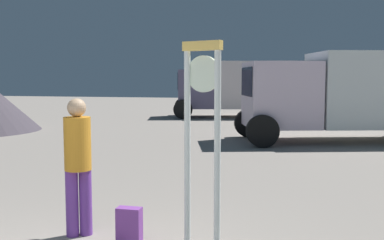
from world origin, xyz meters
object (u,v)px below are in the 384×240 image
Objects in this scene: person_near_clock at (78,160)px; box_truck_far at (245,86)px; standing_clock at (202,125)px; box_truck_near at (367,92)px; backpack at (130,226)px.

box_truck_far is (-0.14, 17.35, 0.58)m from person_near_clock.
person_near_clock is at bearing 175.96° from standing_clock.
standing_clock is at bearing -106.92° from box_truck_near.
box_truck_far is (-0.83, 17.47, 1.30)m from backpack.
standing_clock reaches higher than person_near_clock.
box_truck_far is (-1.68, 17.45, 0.11)m from standing_clock.
box_truck_far is at bearing 90.46° from person_near_clock.
box_truck_far is at bearing 92.73° from backpack.
backpack is at bearing -111.34° from box_truck_near.
backpack is at bearing -87.27° from box_truck_far.
standing_clock is 1.61m from person_near_clock.
standing_clock is at bearing -4.04° from person_near_clock.
box_truck_far reaches higher than box_truck_near.
box_truck_near is (2.94, 9.67, 0.10)m from standing_clock.
backpack is at bearing -178.94° from standing_clock.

